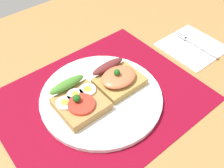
{
  "coord_description": "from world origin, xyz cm",
  "views": [
    {
      "loc": [
        -21.13,
        -29.38,
        42.61
      ],
      "look_at": [
        3.0,
        0.0,
        2.86
      ],
      "focal_mm": 41.19,
      "sensor_mm": 36.0,
      "label": 1
    }
  ],
  "objects_px": {
    "sandwich_egg_tomato": "(79,101)",
    "napkin": "(192,46)",
    "plate": "(101,97)",
    "sandwich_salmon": "(118,78)",
    "fork": "(194,43)"
  },
  "relations": [
    {
      "from": "sandwich_egg_tomato",
      "to": "napkin",
      "type": "height_order",
      "value": "sandwich_egg_tomato"
    },
    {
      "from": "plate",
      "to": "napkin",
      "type": "distance_m",
      "value": 0.3
    },
    {
      "from": "sandwich_salmon",
      "to": "fork",
      "type": "relative_size",
      "value": 0.69
    },
    {
      "from": "napkin",
      "to": "fork",
      "type": "distance_m",
      "value": 0.01
    },
    {
      "from": "plate",
      "to": "fork",
      "type": "distance_m",
      "value": 0.31
    },
    {
      "from": "sandwich_salmon",
      "to": "sandwich_egg_tomato",
      "type": "bearing_deg",
      "value": 179.44
    },
    {
      "from": "plate",
      "to": "sandwich_egg_tomato",
      "type": "relative_size",
      "value": 2.5
    },
    {
      "from": "plate",
      "to": "sandwich_salmon",
      "type": "bearing_deg",
      "value": 6.08
    },
    {
      "from": "sandwich_salmon",
      "to": "napkin",
      "type": "distance_m",
      "value": 0.25
    },
    {
      "from": "plate",
      "to": "fork",
      "type": "bearing_deg",
      "value": -1.25
    },
    {
      "from": "napkin",
      "to": "fork",
      "type": "height_order",
      "value": "fork"
    },
    {
      "from": "plate",
      "to": "fork",
      "type": "xyz_separation_m",
      "value": [
        0.31,
        -0.01,
        -0.0
      ]
    },
    {
      "from": "plate",
      "to": "napkin",
      "type": "bearing_deg",
      "value": -1.64
    },
    {
      "from": "plate",
      "to": "sandwich_egg_tomato",
      "type": "bearing_deg",
      "value": 173.02
    },
    {
      "from": "sandwich_egg_tomato",
      "to": "fork",
      "type": "xyz_separation_m",
      "value": [
        0.36,
        -0.01,
        -0.02
      ]
    }
  ]
}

